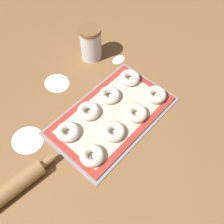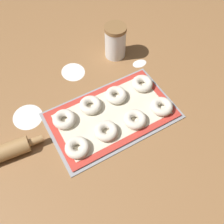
{
  "view_description": "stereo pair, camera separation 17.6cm",
  "coord_description": "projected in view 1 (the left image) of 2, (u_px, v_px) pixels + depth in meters",
  "views": [
    {
      "loc": [
        -0.43,
        -0.37,
        0.83
      ],
      "look_at": [
        -0.01,
        0.01,
        0.03
      ],
      "focal_mm": 42.0,
      "sensor_mm": 36.0,
      "label": 1
    },
    {
      "loc": [
        -0.29,
        -0.48,
        0.83
      ],
      "look_at": [
        -0.01,
        0.01,
        0.03
      ],
      "focal_mm": 42.0,
      "sensor_mm": 36.0,
      "label": 2
    }
  ],
  "objects": [
    {
      "name": "bagel_back_mid_left",
      "position": [
        89.0,
        111.0,
        0.99
      ],
      "size": [
        0.09,
        0.09,
        0.03
      ],
      "color": "silver",
      "rests_on": "baking_mat"
    },
    {
      "name": "ground_plane",
      "position": [
        116.0,
        114.0,
        1.01
      ],
      "size": [
        2.8,
        2.8,
        0.0
      ],
      "primitive_type": "plane",
      "color": "olive"
    },
    {
      "name": "bagel_front_far_left",
      "position": [
        92.0,
        155.0,
        0.88
      ],
      "size": [
        0.09,
        0.09,
        0.03
      ],
      "color": "silver",
      "rests_on": "baking_mat"
    },
    {
      "name": "bagel_back_far_left",
      "position": [
        68.0,
        132.0,
        0.93
      ],
      "size": [
        0.09,
        0.09,
        0.03
      ],
      "color": "silver",
      "rests_on": "baking_mat"
    },
    {
      "name": "bagel_front_mid_left",
      "position": [
        114.0,
        132.0,
        0.93
      ],
      "size": [
        0.09,
        0.09,
        0.03
      ],
      "color": "silver",
      "rests_on": "baking_mat"
    },
    {
      "name": "flour_patch_side",
      "position": [
        57.0,
        83.0,
        1.1
      ],
      "size": [
        0.1,
        0.11,
        0.0
      ],
      "color": "white",
      "rests_on": "ground_plane"
    },
    {
      "name": "bagel_front_mid_right",
      "position": [
        136.0,
        113.0,
        0.98
      ],
      "size": [
        0.09,
        0.09,
        0.03
      ],
      "color": "silver",
      "rests_on": "baking_mat"
    },
    {
      "name": "flour_patch_far",
      "position": [
        119.0,
        59.0,
        1.18
      ],
      "size": [
        0.07,
        0.04,
        0.0
      ],
      "color": "white",
      "rests_on": "ground_plane"
    },
    {
      "name": "flour_patch_near",
      "position": [
        28.0,
        140.0,
        0.94
      ],
      "size": [
        0.11,
        0.12,
        0.0
      ],
      "color": "white",
      "rests_on": "ground_plane"
    },
    {
      "name": "flour_canister",
      "position": [
        91.0,
        43.0,
        1.13
      ],
      "size": [
        0.09,
        0.09,
        0.15
      ],
      "color": "white",
      "rests_on": "ground_plane"
    },
    {
      "name": "baking_mat",
      "position": [
        112.0,
        114.0,
        1.0
      ],
      "size": [
        0.46,
        0.27,
        0.0
      ],
      "color": "red",
      "rests_on": "baking_tray"
    },
    {
      "name": "baking_tray",
      "position": [
        112.0,
        115.0,
        1.0
      ],
      "size": [
        0.48,
        0.29,
        0.01
      ],
      "color": "#93969B",
      "rests_on": "ground_plane"
    },
    {
      "name": "bagel_back_far_right",
      "position": [
        130.0,
        78.0,
        1.08
      ],
      "size": [
        0.09,
        0.09,
        0.03
      ],
      "color": "silver",
      "rests_on": "baking_mat"
    },
    {
      "name": "bagel_front_far_right",
      "position": [
        156.0,
        95.0,
        1.03
      ],
      "size": [
        0.09,
        0.09,
        0.03
      ],
      "color": "silver",
      "rests_on": "baking_mat"
    },
    {
      "name": "bagel_back_mid_right",
      "position": [
        109.0,
        95.0,
        1.03
      ],
      "size": [
        0.09,
        0.09,
        0.03
      ],
      "color": "silver",
      "rests_on": "baking_mat"
    }
  ]
}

